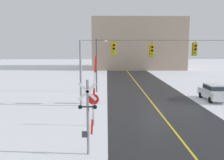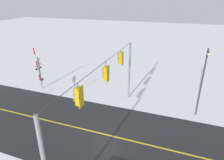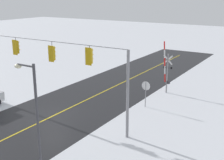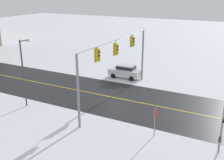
# 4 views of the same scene
# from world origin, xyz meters

# --- Properties ---
(ground_plane) EXTENTS (160.00, 160.00, 0.00)m
(ground_plane) POSITION_xyz_m (0.00, 0.00, 0.00)
(ground_plane) COLOR white
(road_asphalt) EXTENTS (9.00, 80.00, 0.01)m
(road_asphalt) POSITION_xyz_m (0.00, 6.00, 0.00)
(road_asphalt) COLOR black
(road_asphalt) RESTS_ON ground
(lane_centre_line) EXTENTS (0.14, 72.00, 0.01)m
(lane_centre_line) POSITION_xyz_m (0.00, 6.00, 0.01)
(lane_centre_line) COLOR gold
(lane_centre_line) RESTS_ON ground
(signal_span) EXTENTS (14.20, 0.47, 6.22)m
(signal_span) POSITION_xyz_m (-0.09, -0.01, 4.28)
(signal_span) COLOR gray
(signal_span) RESTS_ON ground
(stop_sign) EXTENTS (0.80, 0.09, 2.35)m
(stop_sign) POSITION_xyz_m (-5.50, -5.98, 1.71)
(stop_sign) COLOR gray
(stop_sign) RESTS_ON ground
(railroad_crossing) EXTENTS (1.00, 0.31, 5.21)m
(railroad_crossing) POSITION_xyz_m (-5.50, -10.70, 2.35)
(railroad_crossing) COLOR gray
(railroad_crossing) RESTS_ON ground
(parked_car_white) EXTENTS (1.85, 4.21, 1.74)m
(parked_car_white) POSITION_xyz_m (6.60, 2.12, 0.95)
(parked_car_white) COLOR white
(parked_car_white) RESTS_ON ground
(streetlamp_near) EXTENTS (1.39, 0.28, 6.50)m
(streetlamp_near) POSITION_xyz_m (-5.59, 7.06, 3.92)
(streetlamp_near) COLOR #38383D
(streetlamp_near) RESTS_ON ground
(building_distant) EXTENTS (21.77, 14.02, 12.14)m
(building_distant) POSITION_xyz_m (3.00, 39.93, 6.07)
(building_distant) COLOR gray
(building_distant) RESTS_ON ground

